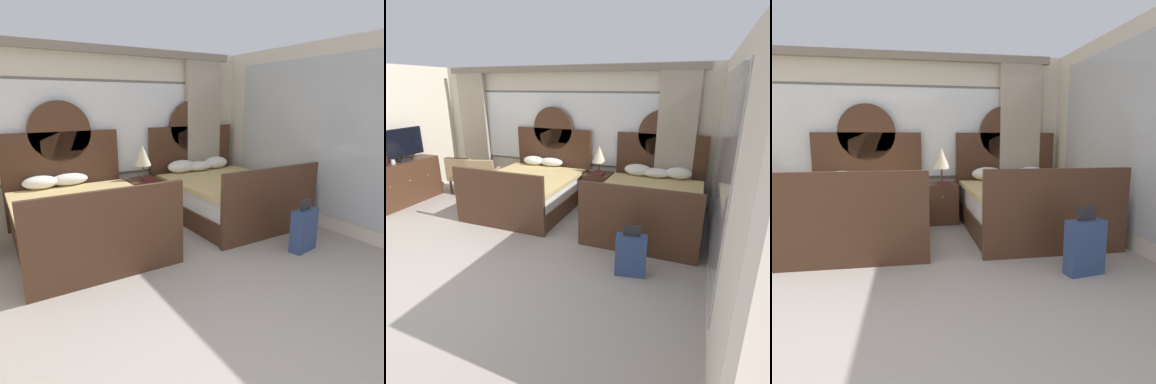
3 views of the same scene
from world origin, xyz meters
The scene contains 15 objects.
ground_plane centered at (0.00, 0.00, 0.00)m, with size 24.00×24.00×0.00m, color #9E9389.
wall_back_window centered at (0.00, 4.11, 1.40)m, with size 6.06×0.22×2.70m.
wall_right_mirror centered at (3.06, 1.78, 1.35)m, with size 0.08×4.71×2.70m.
bed_near_window centered at (-0.24, 3.00, 0.38)m, with size 1.71×2.17×1.88m.
bed_near_mirror centered at (2.05, 3.01, 0.39)m, with size 1.71×2.17×1.88m.
nightstand_between_beds centered at (0.91, 3.67, 0.32)m, with size 0.51×0.53×0.63m.
table_lamp_on_nightstand centered at (0.92, 3.66, 1.02)m, with size 0.27×0.27×0.56m.
book_on_nightstand centered at (0.95, 3.57, 0.65)m, with size 0.18×0.26×0.03m.
dresser_minibar centered at (-2.77, 2.18, 0.43)m, with size 0.53×1.61×0.86m.
tv_flatscreen centered at (-2.75, 2.31, 1.20)m, with size 0.20×1.01×0.64m.
cup_on_dresser centered at (-2.70, 2.04, 0.91)m, with size 0.11×0.08×0.08m.
armchair_by_window_left centered at (-1.57, 3.24, 0.45)m, with size 0.73×0.73×0.82m.
armchair_by_window_centre centered at (-2.11, 3.24, 0.45)m, with size 0.70×0.70×0.82m.
armchair_by_window_right centered at (-2.12, 3.24, 0.45)m, with size 0.67×0.67×0.82m.
suitcase_on_floor centered at (2.10, 1.36, 0.28)m, with size 0.40×0.22×0.68m.
Camera 2 is at (2.78, -2.13, 2.29)m, focal length 29.45 mm.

